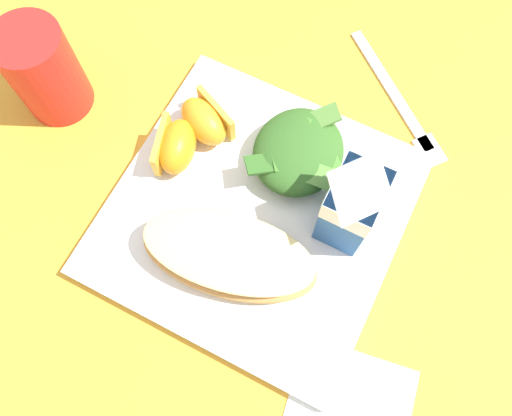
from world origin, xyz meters
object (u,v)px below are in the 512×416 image
metal_fork (402,106)px  drinking_red_cup (44,71)px  green_salad_pile (298,152)px  orange_wedge_front (205,120)px  paper_napkin (348,413)px  orange_wedge_middle (176,146)px  white_plate (256,214)px  milk_carton (354,201)px  cheesy_pizza_bread (233,257)px

metal_fork → drinking_red_cup: (0.16, -0.34, 0.05)m
green_salad_pile → orange_wedge_front: (0.01, -0.10, -0.00)m
orange_wedge_front → paper_napkin: (0.19, 0.25, -0.03)m
green_salad_pile → drinking_red_cup: 0.27m
orange_wedge_middle → white_plate: bearing=79.1°
milk_carton → paper_napkin: (0.16, 0.08, -0.07)m
milk_carton → drinking_red_cup: (0.00, -0.34, -0.02)m
green_salad_pile → drinking_red_cup: (0.04, -0.27, 0.02)m
white_plate → metal_fork: 0.21m
white_plate → paper_napkin: (0.13, 0.16, -0.01)m
green_salad_pile → orange_wedge_middle: green_salad_pile is taller
paper_napkin → orange_wedge_middle: bearing=-120.0°
paper_napkin → orange_wedge_front: bearing=-127.4°
orange_wedge_middle → drinking_red_cup: 0.16m
white_plate → cheesy_pizza_bread: 0.06m
cheesy_pizza_bread → orange_wedge_middle: size_ratio=2.69×
orange_wedge_front → orange_wedge_middle: (0.04, -0.01, 0.00)m
paper_napkin → white_plate: bearing=-129.4°
cheesy_pizza_bread → metal_fork: bearing=161.5°
white_plate → milk_carton: 0.11m
green_salad_pile → paper_napkin: 0.25m
milk_carton → orange_wedge_front: bearing=-100.0°
orange_wedge_front → metal_fork: (-0.13, 0.18, -0.03)m
white_plate → orange_wedge_front: orange_wedge_front is taller
orange_wedge_middle → drinking_red_cup: size_ratio=0.64×
metal_fork → milk_carton: bearing=-1.5°
orange_wedge_front → drinking_red_cup: 0.17m
orange_wedge_front → orange_wedge_middle: 0.04m
orange_wedge_front → milk_carton: bearing=80.0°
milk_carton → drinking_red_cup: size_ratio=1.04×
white_plate → paper_napkin: white_plate is taller
drinking_red_cup → paper_napkin: bearing=69.4°
cheesy_pizza_bread → orange_wedge_front: size_ratio=2.62×
milk_carton → metal_fork: bearing=178.5°
cheesy_pizza_bread → drinking_red_cup: drinking_red_cup is taller
cheesy_pizza_bread → paper_napkin: 0.17m
green_salad_pile → orange_wedge_middle: bearing=-66.0°
drinking_red_cup → cheesy_pizza_bread: bearing=72.6°
milk_carton → paper_napkin: milk_carton is taller
orange_wedge_front → paper_napkin: orange_wedge_front is taller
milk_carton → orange_wedge_front: size_ratio=1.58×
cheesy_pizza_bread → white_plate: bearing=-175.3°
milk_carton → orange_wedge_middle: milk_carton is taller
orange_wedge_middle → paper_napkin: orange_wedge_middle is taller
green_salad_pile → metal_fork: bearing=148.1°
green_salad_pile → cheesy_pizza_bread: bearing=-3.6°
cheesy_pizza_bread → orange_wedge_front: orange_wedge_front is taller
orange_wedge_middle → orange_wedge_front: bearing=162.9°
cheesy_pizza_bread → orange_wedge_middle: 0.13m
milk_carton → orange_wedge_middle: 0.19m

